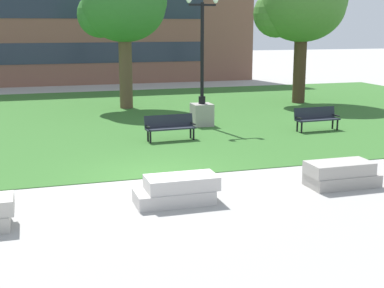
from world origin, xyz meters
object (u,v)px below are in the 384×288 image
object	(u,v)px
park_bench_near_left	(316,117)
lamp_post_right	(202,100)
concrete_block_left	(177,190)
park_bench_near_right	(170,126)
concrete_block_right	(341,174)

from	to	relation	value
park_bench_near_left	lamp_post_right	size ratio (longest dim) A/B	0.34
concrete_block_left	park_bench_near_right	size ratio (longest dim) A/B	1.05
concrete_block_right	park_bench_near_left	bearing A→B (deg)	64.91
lamp_post_right	park_bench_near_right	bearing A→B (deg)	-129.68
concrete_block_right	lamp_post_right	world-z (taller)	lamp_post_right
concrete_block_right	park_bench_near_left	world-z (taller)	park_bench_near_left
park_bench_near_left	park_bench_near_right	world-z (taller)	same
concrete_block_left	concrete_block_right	size ratio (longest dim) A/B	1.05
lamp_post_right	concrete_block_right	bearing A→B (deg)	-85.06
lamp_post_right	park_bench_near_left	bearing A→B (deg)	-30.40
park_bench_near_right	lamp_post_right	world-z (taller)	lamp_post_right
concrete_block_left	park_bench_near_left	xyz separation A→B (m)	(7.51, 6.79, 0.23)
park_bench_near_right	park_bench_near_left	bearing A→B (deg)	0.75
concrete_block_right	park_bench_near_left	xyz separation A→B (m)	(3.15, 6.73, 0.23)
concrete_block_left	lamp_post_right	xyz separation A→B (m)	(3.57, 9.09, 0.78)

